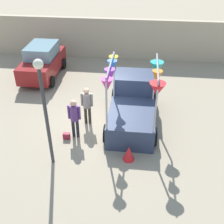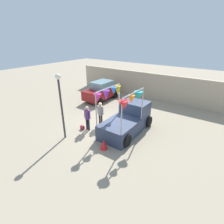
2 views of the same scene
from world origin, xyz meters
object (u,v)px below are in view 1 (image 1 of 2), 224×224
object	(u,v)px
parked_car	(43,61)
street_lamp	(44,101)
vendor_truck	(133,102)
person_customer	(74,115)
folded_kite_bundle_crimson	(129,153)
handbag	(67,136)
person_vendor	(87,102)

from	to	relation	value
parked_car	street_lamp	distance (m)	7.73
vendor_truck	person_customer	size ratio (longest dim) A/B	2.33
parked_car	street_lamp	world-z (taller)	street_lamp
street_lamp	folded_kite_bundle_crimson	distance (m)	3.68
vendor_truck	handbag	xyz separation A→B (m)	(-2.62, -1.75, -0.75)
person_vendor	folded_kite_bundle_crimson	xyz separation A→B (m)	(1.96, -2.17, -0.78)
person_vendor	folded_kite_bundle_crimson	size ratio (longest dim) A/B	2.95
vendor_truck	person_vendor	xyz separation A→B (m)	(-1.95, -0.54, 0.19)
handbag	parked_car	bearing A→B (deg)	116.10
handbag	street_lamp	world-z (taller)	street_lamp
vendor_truck	folded_kite_bundle_crimson	size ratio (longest dim) A/B	6.81
person_vendor	handbag	bearing A→B (deg)	-118.95
person_customer	person_vendor	xyz separation A→B (m)	(0.32, 1.01, 0.01)
street_lamp	folded_kite_bundle_crimson	xyz separation A→B (m)	(2.80, 0.44, -2.35)
parked_car	folded_kite_bundle_crimson	xyz separation A→B (m)	(5.41, -6.63, -0.64)
person_vendor	folded_kite_bundle_crimson	world-z (taller)	person_vendor
folded_kite_bundle_crimson	person_customer	bearing A→B (deg)	153.10
person_customer	person_vendor	bearing A→B (deg)	72.44
parked_car	handbag	size ratio (longest dim) A/B	14.29
person_customer	handbag	xyz separation A→B (m)	(-0.35, -0.20, -0.92)
vendor_truck	parked_car	distance (m)	6.67
parked_car	folded_kite_bundle_crimson	distance (m)	8.58
parked_car	person_vendor	size ratio (longest dim) A/B	2.26
handbag	street_lamp	size ratio (longest dim) A/B	0.07
person_vendor	parked_car	bearing A→B (deg)	127.71
vendor_truck	person_customer	bearing A→B (deg)	-145.61
street_lamp	folded_kite_bundle_crimson	bearing A→B (deg)	8.96
vendor_truck	folded_kite_bundle_crimson	world-z (taller)	vendor_truck
parked_car	person_customer	bearing A→B (deg)	-60.24
person_customer	handbag	bearing A→B (deg)	-150.26
handbag	folded_kite_bundle_crimson	world-z (taller)	folded_kite_bundle_crimson
person_vendor	handbag	size ratio (longest dim) A/B	6.33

